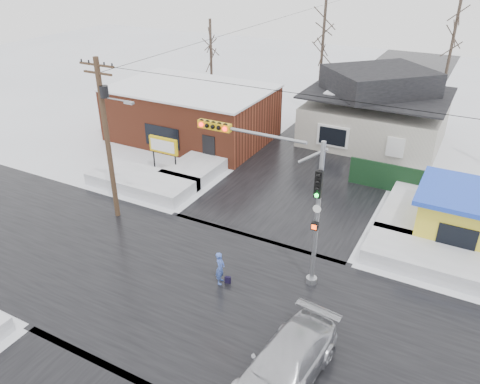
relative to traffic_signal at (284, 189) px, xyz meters
The scene contains 20 objects.
ground 5.94m from the traffic_signal, 129.36° to the right, with size 120.00×120.00×0.00m, color white.
road_ns 5.94m from the traffic_signal, 129.36° to the right, with size 10.00×120.00×0.02m, color black.
road_ew 5.94m from the traffic_signal, 129.36° to the right, with size 120.00×10.00×0.02m, color black.
snowbank_nw 12.81m from the traffic_signal, 160.57° to the left, with size 7.00×3.00×0.80m, color white.
snowbank_ne 8.75m from the traffic_signal, 31.56° to the left, with size 7.00×3.00×0.80m, color white.
snowbank_nside_w 13.70m from the traffic_signal, 136.24° to the left, with size 3.00×8.00×0.80m, color white.
snowbank_nside_e 10.94m from the traffic_signal, 63.18° to the left, with size 3.00×8.00×0.80m, color white.
traffic_signal is the anchor object (origin of this frame).
utility_pole 10.39m from the traffic_signal, behind, with size 3.15×0.44×9.00m.
brick_building 18.87m from the traffic_signal, 135.87° to the left, with size 12.20×8.20×4.12m.
marquee_sign 13.42m from the traffic_signal, 150.28° to the left, with size 2.20×0.21×2.55m.
house 19.13m from the traffic_signal, 91.29° to the left, with size 10.40×8.40×5.76m.
kiosk 10.43m from the traffic_signal, 44.84° to the left, with size 4.60×4.60×2.88m.
fence 12.31m from the traffic_signal, 69.77° to the left, with size 8.00×0.12×1.80m, color black.
tree_far_left 24.16m from the traffic_signal, 105.60° to the left, with size 3.00×3.00×10.00m.
tree_far_mid 25.78m from the traffic_signal, 81.89° to the left, with size 3.00×3.00×12.00m.
tree_far_west 26.75m from the traffic_signal, 128.00° to the left, with size 3.00×3.00×8.00m.
pedestrian 4.71m from the traffic_signal, 137.84° to the right, with size 0.60×0.39×1.64m, color #405CB5.
car 7.23m from the traffic_signal, 64.61° to the right, with size 2.16×5.31×1.54m, color silver.
shopping_bag 5.06m from the traffic_signal, 135.03° to the right, with size 0.28×0.12×0.35m, color black.
Camera 1 is at (9.17, -13.66, 13.82)m, focal length 35.00 mm.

